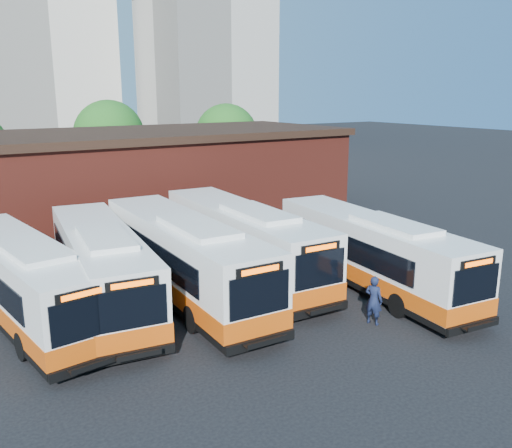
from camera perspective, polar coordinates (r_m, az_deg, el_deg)
ground at (r=23.84m, az=6.88°, el=-8.67°), size 220.00×220.00×0.00m
bus_farwest at (r=23.76m, az=-23.33°, el=-5.79°), size 4.23×12.84×3.45m
bus_west at (r=24.38m, az=-15.95°, el=-4.60°), size 4.26×13.10×3.52m
bus_midwest at (r=24.51m, az=-7.60°, el=-3.84°), size 3.26×13.79×3.73m
bus_mideast at (r=27.07m, az=-1.41°, el=-2.08°), size 3.49×13.64×3.68m
bus_east at (r=26.12m, az=11.98°, el=-3.16°), size 4.00×13.03×3.50m
transit_worker at (r=22.20m, az=12.28°, el=-7.84°), size 0.71×0.85×2.00m
depot_building at (r=39.94m, az=-11.56°, el=5.12°), size 28.60×12.60×6.40m
tree_mid at (r=53.55m, az=-15.19°, el=9.01°), size 6.56×6.56×8.36m
tree_east at (r=55.23m, az=-3.13°, el=9.33°), size 6.24×6.24×7.96m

